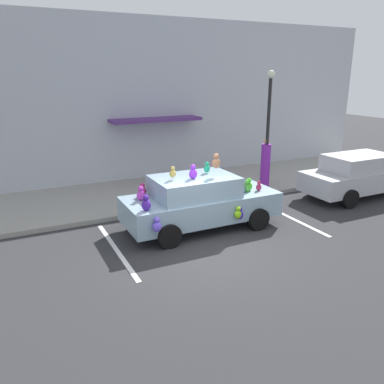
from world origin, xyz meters
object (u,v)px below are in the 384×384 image
at_px(parked_sedan_behind, 360,175).
at_px(street_lamp_post, 268,119).
at_px(plush_covered_car, 199,201).
at_px(pedestrian_near_shopfront, 265,165).
at_px(teddy_bear_on_sidewalk, 216,186).

height_order(parked_sedan_behind, street_lamp_post, street_lamp_post).
distance_m(plush_covered_car, pedestrian_near_shopfront, 4.42).
xyz_separation_m(parked_sedan_behind, teddy_bear_on_sidewalk, (-4.88, 1.95, -0.31)).
height_order(teddy_bear_on_sidewalk, pedestrian_near_shopfront, pedestrian_near_shopfront).
distance_m(teddy_bear_on_sidewalk, street_lamp_post, 3.08).
bearing_deg(pedestrian_near_shopfront, teddy_bear_on_sidewalk, -179.01).
xyz_separation_m(plush_covered_car, pedestrian_near_shopfront, (3.86, 2.14, 0.22)).
height_order(plush_covered_car, teddy_bear_on_sidewalk, plush_covered_car).
xyz_separation_m(plush_covered_car, street_lamp_post, (3.83, 2.08, 1.92)).
bearing_deg(street_lamp_post, plush_covered_car, -151.48).
bearing_deg(street_lamp_post, teddy_bear_on_sidewalk, 179.40).
height_order(teddy_bear_on_sidewalk, street_lamp_post, street_lamp_post).
bearing_deg(plush_covered_car, pedestrian_near_shopfront, 29.06).
bearing_deg(parked_sedan_behind, pedestrian_near_shopfront, 144.11).
bearing_deg(street_lamp_post, pedestrian_near_shopfront, 69.07).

